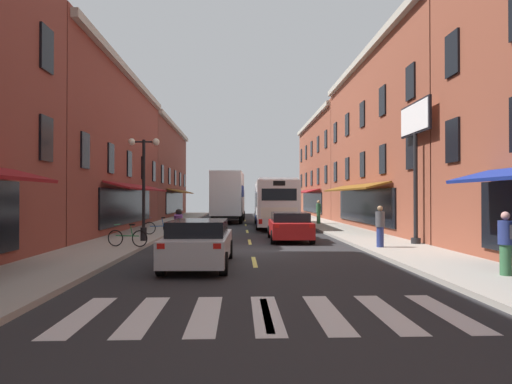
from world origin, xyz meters
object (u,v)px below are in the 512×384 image
at_px(bicycle_mid, 159,227).
at_px(pedestrian_far, 380,226).
at_px(pedestrian_mid, 319,212).
at_px(billboard_sign, 415,135).
at_px(pedestrian_near, 506,242).
at_px(motorcycle_rider, 179,233).
at_px(sedan_mid, 230,211).
at_px(box_truck, 229,197).
at_px(street_lamp_twin, 144,184).
at_px(sedan_near, 290,226).
at_px(bicycle_near, 128,238).
at_px(sedan_far, 199,243).
at_px(transit_bus, 274,203).

xyz_separation_m(bicycle_mid, pedestrian_far, (9.86, -6.55, 0.48)).
bearing_deg(pedestrian_mid, billboard_sign, -53.07).
bearing_deg(pedestrian_near, motorcycle_rider, 110.37).
distance_m(sedan_mid, motorcycle_rider, 28.85).
relative_size(box_truck, street_lamp_twin, 1.74).
xyz_separation_m(bicycle_mid, street_lamp_twin, (-0.08, -3.59, 2.24)).
xyz_separation_m(sedan_mid, motorcycle_rider, (-1.45, -28.82, 0.01)).
bearing_deg(motorcycle_rider, street_lamp_twin, 125.69).
relative_size(sedan_near, bicycle_mid, 2.71).
relative_size(box_truck, motorcycle_rider, 3.93).
distance_m(bicycle_near, bicycle_mid, 6.01).
bearing_deg(pedestrian_near, bicycle_near, 114.60).
distance_m(bicycle_mid, pedestrian_far, 11.85).
height_order(billboard_sign, sedan_far, billboard_sign).
bearing_deg(billboard_sign, transit_bus, 111.54).
bearing_deg(sedan_far, transit_bus, 78.36).
bearing_deg(transit_bus, pedestrian_mid, 25.20).
relative_size(billboard_sign, street_lamp_twin, 1.30).
bearing_deg(sedan_near, motorcycle_rider, -141.67).
bearing_deg(pedestrian_far, street_lamp_twin, -160.84).
distance_m(bicycle_mid, pedestrian_mid, 13.80).
xyz_separation_m(billboard_sign, pedestrian_near, (-0.79, -7.75, -3.78)).
bearing_deg(street_lamp_twin, pedestrian_mid, 51.20).
height_order(bicycle_mid, pedestrian_near, pedestrian_near).
height_order(box_truck, pedestrian_far, box_truck).
xyz_separation_m(transit_bus, street_lamp_twin, (-6.82, -11.18, 1.01)).
xyz_separation_m(sedan_mid, bicycle_mid, (-3.33, -22.50, -0.20)).
bearing_deg(box_truck, pedestrian_near, -73.81).
distance_m(motorcycle_rider, bicycle_near, 2.12).
bearing_deg(bicycle_mid, street_lamp_twin, -91.30).
relative_size(box_truck, bicycle_near, 4.85).
relative_size(box_truck, sedan_near, 1.77).
relative_size(sedan_mid, bicycle_near, 2.66).
xyz_separation_m(sedan_near, sedan_mid, (-3.39, 25.00, -0.01)).
height_order(billboard_sign, bicycle_near, billboard_sign).
bearing_deg(bicycle_near, sedan_far, -53.08).
height_order(sedan_mid, sedan_far, sedan_far).
height_order(sedan_mid, bicycle_near, sedan_mid).
relative_size(sedan_mid, street_lamp_twin, 0.96).
xyz_separation_m(transit_bus, bicycle_near, (-6.94, -13.60, -1.23)).
bearing_deg(pedestrian_near, sedan_near, 78.89).
bearing_deg(billboard_sign, pedestrian_far, -146.77).
distance_m(sedan_near, pedestrian_far, 5.14).
bearing_deg(motorcycle_rider, pedestrian_mid, 61.77).
xyz_separation_m(billboard_sign, motorcycle_rider, (-9.93, -1.05, -4.06)).
height_order(transit_bus, bicycle_near, transit_bus).
height_order(motorcycle_rider, pedestrian_mid, pedestrian_mid).
xyz_separation_m(box_truck, sedan_far, (-0.34, -23.63, -1.40)).
xyz_separation_m(sedan_far, pedestrian_far, (6.82, 3.77, 0.25)).
xyz_separation_m(bicycle_mid, pedestrian_near, (11.03, -13.03, 0.49)).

